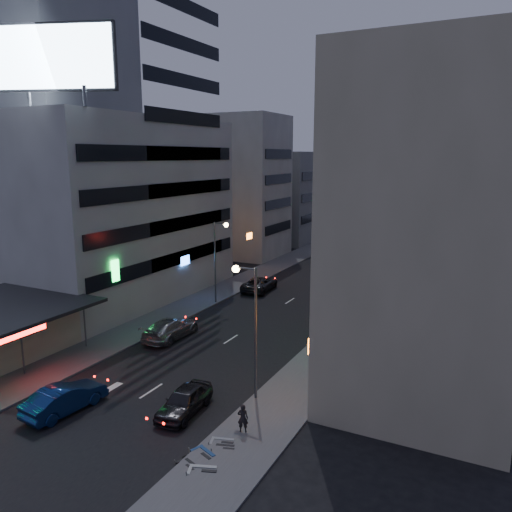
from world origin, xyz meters
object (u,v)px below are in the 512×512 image
Objects in this scene: parked_car_right_near at (184,401)px; scooter_black_b at (235,436)px; parked_car_right_far at (362,274)px; road_car_blue at (65,398)px; road_car_silver at (171,328)px; scooter_black_a at (199,457)px; parked_car_right_mid at (329,305)px; scooter_blue at (216,445)px; parked_car_left at (260,284)px; scooter_silver_b at (235,429)px; scooter_silver_a at (218,455)px; person at (243,418)px.

scooter_black_b is at bearing -26.55° from parked_car_right_near.
parked_car_right_far is at bearing 83.44° from parked_car_right_near.
road_car_silver is at bearing -76.82° from road_car_blue.
scooter_black_a is 0.99× the size of scooter_black_b.
scooter_black_b is at bearing -76.59° from parked_car_right_far.
parked_car_right_near is 2.75× the size of scooter_black_b.
scooter_blue is at bearing -82.52° from parked_car_right_mid.
scooter_silver_b is (11.81, -26.56, -0.12)m from parked_car_left.
parked_car_right_mid is 25.25m from scooter_silver_a.
person is (3.98, -0.39, 0.14)m from parked_car_right_near.
parked_car_right_far is 36.23m from scooter_silver_b.
parked_car_left is 29.60m from scooter_black_b.
scooter_silver_a is at bearing 132.69° from road_car_silver.
person reaches higher than parked_car_left.
parked_car_left is at bearing -90.76° from road_car_silver.
parked_car_right_far is (8.63, 9.53, 0.04)m from parked_car_left.
scooter_black_a is at bearing 179.28° from road_car_blue.
scooter_black_a is 2.80m from scooter_silver_b.
parked_car_right_mid is at bearing 27.94° from scooter_blue.
scooter_black_b is at bearing -167.61° from road_car_blue.
road_car_silver is 3.20× the size of scooter_silver_b.
parked_car_right_far is 1.15× the size of road_car_blue.
parked_car_left is at bearing 7.07° from scooter_silver_b.
road_car_blue is at bearing -92.40° from parked_car_right_far.
scooter_blue is (3.10, -37.76, -0.14)m from parked_car_right_far.
scooter_silver_a is at bearing 76.02° from person.
scooter_silver_b is at bearing -76.98° from parked_car_right_far.
parked_car_right_near is 4.81m from scooter_blue.
road_car_blue is 3.16× the size of person.
parked_car_left is 28.37m from person.
parked_car_left is (-7.87, 25.37, 0.02)m from parked_car_right_near.
parked_car_right_near is at bearing -26.25° from person.
road_car_blue reaches higher than parked_car_left.
road_car_silver is 16.94m from scooter_blue.
parked_car_right_far is 1.00× the size of road_car_silver.
parked_car_right_mid is at bearing 81.39° from parked_car_right_near.
parked_car_right_mid is 23.34m from scooter_black_b.
road_car_silver is 15.83m from scooter_silver_b.
parked_car_right_mid is 2.72× the size of person.
parked_car_right_far is 2.90× the size of scooter_silver_a.
parked_car_left reaches higher than scooter_silver_a.
parked_car_left is 28.35m from road_car_blue.
parked_car_right_near is 4.01m from person.
parked_car_right_mid is 22.07m from person.
parked_car_right_near is 0.78× the size of parked_car_right_far.
scooter_silver_a is at bearing -40.27° from scooter_black_a.
road_car_silver is at bearing 85.56° from parked_car_left.
parked_car_right_mid is 0.86× the size of road_car_blue.
person is at bearing -81.52° from parked_car_right_mid.
person is (2.75, -21.90, 0.20)m from parked_car_right_mid.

